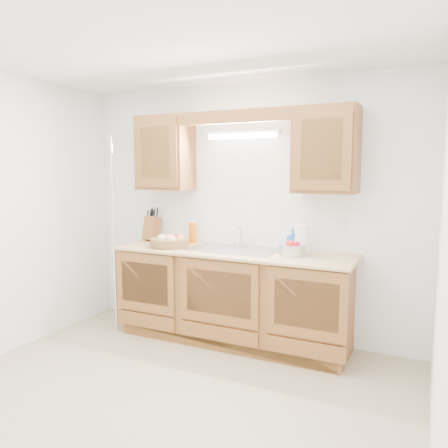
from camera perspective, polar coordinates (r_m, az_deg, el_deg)
The scene contains 17 objects.
room at distance 3.06m, azimuth -8.12°, elevation -0.55°, with size 3.52×3.50×2.50m.
base_cabinets at distance 4.26m, azimuth 1.15°, elevation -9.48°, with size 2.20×0.60×0.86m, color brown.
countertop at distance 4.15m, azimuth 1.08°, elevation -3.69°, with size 2.30×0.63×0.04m, color #DDBB74.
upper_cabinet_left at distance 4.61m, azimuth -7.67°, elevation 9.13°, with size 0.55×0.33×0.75m, color brown.
upper_cabinet_right at distance 3.96m, azimuth 13.20°, elevation 9.37°, with size 0.55×0.33×0.75m, color brown.
valance at distance 4.11m, azimuth 1.15°, elevation 13.86°, with size 2.20×0.05×0.12m, color brown.
fluorescent_fixture at distance 4.30m, azimuth 2.41°, elevation 11.64°, with size 0.76×0.08×0.08m.
sink at distance 4.17m, azimuth 1.20°, elevation -4.34°, with size 0.84×0.46×0.36m.
wire_shelf_pole at distance 4.55m, azimuth -14.17°, elevation -1.41°, with size 0.03×0.03×2.00m, color silver.
outlet_plate at distance 4.11m, azimuth 15.04°, elevation -0.20°, with size 0.08×0.01×0.12m, color white.
fruit_basket at distance 4.36m, azimuth -7.09°, elevation -2.24°, with size 0.45×0.45×0.12m.
knife_block at distance 4.77m, azimuth -9.41°, elevation -0.54°, with size 0.13×0.21×0.36m.
orange_canister at distance 4.54m, azimuth -4.11°, elevation -1.02°, with size 0.08×0.08×0.23m.
soap_bottle at distance 4.10m, azimuth 8.98°, elevation -2.09°, with size 0.10×0.10×0.21m, color #2366B1.
sponge at distance 4.19m, azimuth 9.28°, elevation -3.26°, with size 0.13×0.11×0.02m.
paper_towel at distance 3.95m, azimuth 10.17°, elevation -2.08°, with size 0.15×0.15×0.32m.
apple_bowl at distance 3.94m, azimuth 8.98°, elevation -3.20°, with size 0.32×0.32×0.13m.
Camera 1 is at (1.68, -2.53, 1.65)m, focal length 35.00 mm.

